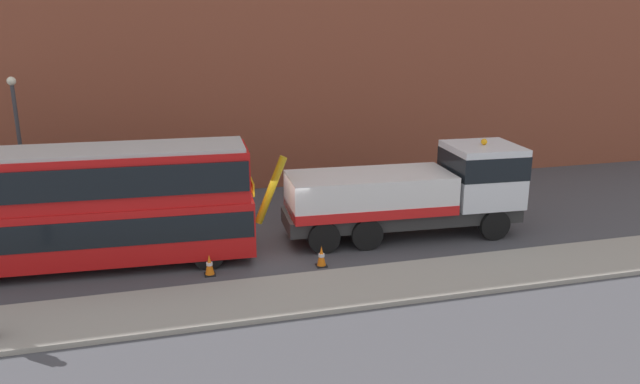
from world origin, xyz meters
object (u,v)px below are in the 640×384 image
recovery_tow_truck (415,191)px  street_lamp (19,135)px  double_decker_bus (85,203)px  traffic_cone_midway (321,257)px  traffic_cone_near_bus (209,265)px

recovery_tow_truck → street_lamp: 16.18m
double_decker_bus → traffic_cone_midway: (7.54, -2.09, -1.89)m
double_decker_bus → traffic_cone_midway: size_ratio=15.48×
street_lamp → double_decker_bus: bearing=-65.4°
traffic_cone_midway → traffic_cone_near_bus: bearing=176.2°
recovery_tow_truck → double_decker_bus: (-11.78, 0.03, 0.47)m
recovery_tow_truck → traffic_cone_near_bus: size_ratio=14.17×
street_lamp → traffic_cone_near_bus: bearing=-50.8°
double_decker_bus → recovery_tow_truck: bearing=3.1°
recovery_tow_truck → double_decker_bus: size_ratio=0.92×
recovery_tow_truck → double_decker_bus: 11.79m
double_decker_bus → traffic_cone_near_bus: (3.81, -1.84, -1.89)m
traffic_cone_midway → street_lamp: street_lamp is taller
recovery_tow_truck → street_lamp: size_ratio=1.75×
recovery_tow_truck → traffic_cone_near_bus: (-7.98, -1.81, -1.42)m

